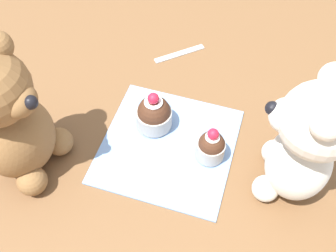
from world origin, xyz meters
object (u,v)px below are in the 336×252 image
(teddy_bear_tan, at_px, (10,120))
(cupcake_near_cream_bear, at_px, (211,146))
(teddy_bear_cream, at_px, (306,143))
(teaspoon, at_px, (179,53))
(cupcake_near_tan_bear, at_px, (154,114))

(teddy_bear_tan, xyz_separation_m, cupcake_near_cream_bear, (-0.09, 0.27, -0.08))
(teddy_bear_cream, height_order, teddy_bear_tan, teddy_bear_tan)
(cupcake_near_cream_bear, xyz_separation_m, teaspoon, (-0.21, -0.11, -0.03))
(teddy_bear_tan, height_order, cupcake_near_cream_bear, teddy_bear_tan)
(teddy_bear_cream, bearing_deg, teaspoon, -130.15)
(teddy_bear_tan, xyz_separation_m, teaspoon, (-0.30, 0.16, -0.11))
(cupcake_near_cream_bear, relative_size, teaspoon, 0.65)
(cupcake_near_tan_bear, bearing_deg, cupcake_near_cream_bear, 72.30)
(teddy_bear_cream, xyz_separation_m, cupcake_near_cream_bear, (-0.01, -0.12, -0.08))
(teddy_bear_cream, relative_size, teddy_bear_tan, 0.94)
(teaspoon, bearing_deg, cupcake_near_tan_bear, -128.72)
(cupcake_near_cream_bear, relative_size, cupcake_near_tan_bear, 0.90)
(teaspoon, bearing_deg, cupcake_near_cream_bear, -103.56)
(cupcake_near_cream_bear, bearing_deg, teddy_bear_cream, 86.26)
(cupcake_near_cream_bear, height_order, teaspoon, cupcake_near_cream_bear)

